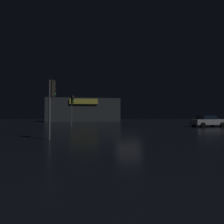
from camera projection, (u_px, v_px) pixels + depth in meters
ground_plane at (129, 130)px, 16.96m from camera, size 120.00×120.00×0.00m
store_building at (84, 110)px, 43.84m from camera, size 18.05×8.38×5.84m
traffic_signal_main at (72, 103)px, 22.39m from camera, size 0.42×0.42×4.17m
traffic_signal_opposite at (52, 95)px, 10.20m from camera, size 0.42×0.42×3.63m
car_near at (207, 121)px, 21.42m from camera, size 4.33×2.03×1.49m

